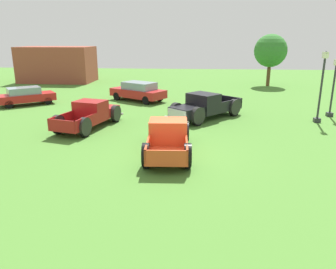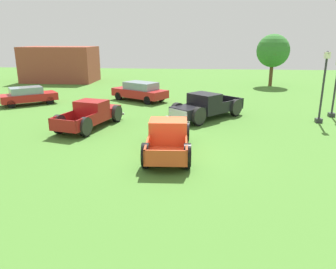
# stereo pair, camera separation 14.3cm
# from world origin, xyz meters

# --- Properties ---
(ground_plane) EXTENTS (80.00, 80.00, 0.00)m
(ground_plane) POSITION_xyz_m (0.00, 0.00, 0.00)
(ground_plane) COLOR #477A2D
(pickup_truck_foreground) EXTENTS (2.11, 4.93, 1.48)m
(pickup_truck_foreground) POSITION_xyz_m (-0.13, 0.29, 0.71)
(pickup_truck_foreground) COLOR #D14723
(pickup_truck_foreground) RESTS_ON ground_plane
(pickup_truck_behind_left) EXTENTS (4.89, 5.13, 1.61)m
(pickup_truck_behind_left) POSITION_xyz_m (1.49, 6.50, 0.77)
(pickup_truck_behind_left) COLOR black
(pickup_truck_behind_left) RESTS_ON ground_plane
(pickup_truck_behind_right) EXTENTS (2.98, 5.16, 1.49)m
(pickup_truck_behind_right) POSITION_xyz_m (-4.82, 4.29, 0.71)
(pickup_truck_behind_right) COLOR maroon
(pickup_truck_behind_right) RESTS_ON ground_plane
(sedan_distant_a) EXTENTS (4.15, 3.73, 1.33)m
(sedan_distant_a) POSITION_xyz_m (-11.61, 9.96, 0.70)
(sedan_distant_a) COLOR #B21E1E
(sedan_distant_a) RESTS_ON ground_plane
(sedan_distant_b) EXTENTS (4.81, 3.93, 1.51)m
(sedan_distant_b) POSITION_xyz_m (-3.48, 12.24, 0.79)
(sedan_distant_b) COLOR #B21E1E
(sedan_distant_b) RESTS_ON ground_plane
(lamp_post_near) EXTENTS (0.36, 0.36, 3.67)m
(lamp_post_near) POSITION_xyz_m (9.71, 7.94, 1.93)
(lamp_post_near) COLOR #2D2D33
(lamp_post_near) RESTS_ON ground_plane
(lamp_post_far) EXTENTS (0.36, 0.36, 4.19)m
(lamp_post_far) POSITION_xyz_m (8.37, 6.30, 2.19)
(lamp_post_far) COLOR #2D2D33
(lamp_post_far) RESTS_ON ground_plane
(oak_tree_east) EXTENTS (3.30, 3.30, 5.23)m
(oak_tree_east) POSITION_xyz_m (8.63, 21.78, 3.55)
(oak_tree_east) COLOR brown
(oak_tree_east) RESTS_ON ground_plane
(brick_pavilion) EXTENTS (7.90, 4.55, 3.89)m
(brick_pavilion) POSITION_xyz_m (-14.51, 23.20, 1.94)
(brick_pavilion) COLOR brown
(brick_pavilion) RESTS_ON ground_plane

